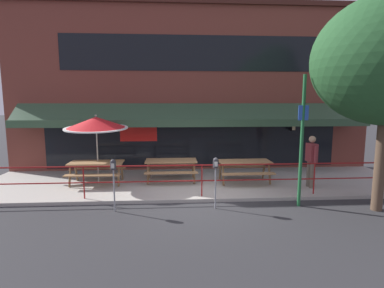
{
  "coord_description": "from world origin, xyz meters",
  "views": [
    {
      "loc": [
        -0.86,
        -8.34,
        2.91
      ],
      "look_at": [
        -0.21,
        1.6,
        1.5
      ],
      "focal_mm": 28.0,
      "sensor_mm": 36.0,
      "label": 1
    }
  ],
  "objects_px": {
    "parking_meter_far": "(216,168)",
    "pedestrian_walking": "(311,159)",
    "street_sign_pole": "(302,140)",
    "picnic_table_left": "(96,166)",
    "picnic_table_right": "(244,165)",
    "patio_umbrella_left": "(96,123)",
    "picnic_table_centre": "(171,164)",
    "parking_meter_near": "(113,169)"
  },
  "relations": [
    {
      "from": "parking_meter_far",
      "to": "pedestrian_walking",
      "type": "bearing_deg",
      "value": 24.34
    },
    {
      "from": "parking_meter_far",
      "to": "street_sign_pole",
      "type": "relative_size",
      "value": 0.39
    },
    {
      "from": "picnic_table_left",
      "to": "picnic_table_right",
      "type": "xyz_separation_m",
      "value": [
        5.12,
        -0.14,
        0.0
      ]
    },
    {
      "from": "patio_umbrella_left",
      "to": "picnic_table_centre",
      "type": "bearing_deg",
      "value": -0.77
    },
    {
      "from": "picnic_table_left",
      "to": "street_sign_pole",
      "type": "distance_m",
      "value": 6.68
    },
    {
      "from": "picnic_table_right",
      "to": "patio_umbrella_left",
      "type": "distance_m",
      "value": 5.34
    },
    {
      "from": "parking_meter_far",
      "to": "picnic_table_centre",
      "type": "bearing_deg",
      "value": 115.07
    },
    {
      "from": "picnic_table_centre",
      "to": "parking_meter_far",
      "type": "height_order",
      "value": "parking_meter_far"
    },
    {
      "from": "picnic_table_centre",
      "to": "street_sign_pole",
      "type": "height_order",
      "value": "street_sign_pole"
    },
    {
      "from": "picnic_table_left",
      "to": "pedestrian_walking",
      "type": "relative_size",
      "value": 1.05
    },
    {
      "from": "picnic_table_centre",
      "to": "parking_meter_near",
      "type": "bearing_deg",
      "value": -119.6
    },
    {
      "from": "parking_meter_near",
      "to": "parking_meter_far",
      "type": "relative_size",
      "value": 1.0
    },
    {
      "from": "picnic_table_centre",
      "to": "parking_meter_far",
      "type": "relative_size",
      "value": 1.27
    },
    {
      "from": "picnic_table_left",
      "to": "patio_umbrella_left",
      "type": "distance_m",
      "value": 1.49
    },
    {
      "from": "picnic_table_right",
      "to": "patio_umbrella_left",
      "type": "relative_size",
      "value": 0.76
    },
    {
      "from": "picnic_table_right",
      "to": "pedestrian_walking",
      "type": "height_order",
      "value": "pedestrian_walking"
    },
    {
      "from": "parking_meter_near",
      "to": "parking_meter_far",
      "type": "height_order",
      "value": "same"
    },
    {
      "from": "picnic_table_centre",
      "to": "parking_meter_near",
      "type": "distance_m",
      "value": 3.07
    },
    {
      "from": "picnic_table_right",
      "to": "parking_meter_far",
      "type": "bearing_deg",
      "value": -120.67
    },
    {
      "from": "pedestrian_walking",
      "to": "street_sign_pole",
      "type": "height_order",
      "value": "street_sign_pole"
    },
    {
      "from": "picnic_table_left",
      "to": "patio_umbrella_left",
      "type": "relative_size",
      "value": 0.76
    },
    {
      "from": "parking_meter_near",
      "to": "parking_meter_far",
      "type": "distance_m",
      "value": 2.71
    },
    {
      "from": "picnic_table_right",
      "to": "parking_meter_near",
      "type": "distance_m",
      "value": 4.7
    },
    {
      "from": "picnic_table_centre",
      "to": "street_sign_pole",
      "type": "bearing_deg",
      "value": -35.32
    },
    {
      "from": "patio_umbrella_left",
      "to": "parking_meter_near",
      "type": "bearing_deg",
      "value": -68.39
    },
    {
      "from": "pedestrian_walking",
      "to": "parking_meter_near",
      "type": "xyz_separation_m",
      "value": [
        -6.1,
        -1.58,
        0.09
      ]
    },
    {
      "from": "pedestrian_walking",
      "to": "street_sign_pole",
      "type": "distance_m",
      "value": 1.97
    },
    {
      "from": "picnic_table_right",
      "to": "parking_meter_far",
      "type": "distance_m",
      "value": 2.68
    },
    {
      "from": "picnic_table_left",
      "to": "pedestrian_walking",
      "type": "xyz_separation_m",
      "value": [
        7.16,
        -0.88,
        0.35
      ]
    },
    {
      "from": "parking_meter_near",
      "to": "parking_meter_far",
      "type": "xyz_separation_m",
      "value": [
        2.71,
        0.05,
        0.0
      ]
    },
    {
      "from": "patio_umbrella_left",
      "to": "street_sign_pole",
      "type": "relative_size",
      "value": 0.65
    },
    {
      "from": "picnic_table_right",
      "to": "patio_umbrella_left",
      "type": "height_order",
      "value": "patio_umbrella_left"
    },
    {
      "from": "parking_meter_near",
      "to": "street_sign_pole",
      "type": "distance_m",
      "value": 5.14
    },
    {
      "from": "picnic_table_left",
      "to": "picnic_table_right",
      "type": "bearing_deg",
      "value": -1.58
    },
    {
      "from": "pedestrian_walking",
      "to": "parking_meter_near",
      "type": "relative_size",
      "value": 1.2
    },
    {
      "from": "parking_meter_near",
      "to": "street_sign_pole",
      "type": "height_order",
      "value": "street_sign_pole"
    },
    {
      "from": "picnic_table_left",
      "to": "parking_meter_near",
      "type": "xyz_separation_m",
      "value": [
        1.06,
        -2.46,
        0.44
      ]
    },
    {
      "from": "picnic_table_right",
      "to": "parking_meter_near",
      "type": "relative_size",
      "value": 1.27
    },
    {
      "from": "picnic_table_left",
      "to": "picnic_table_centre",
      "type": "height_order",
      "value": "same"
    },
    {
      "from": "pedestrian_walking",
      "to": "street_sign_pole",
      "type": "bearing_deg",
      "value": -124.41
    },
    {
      "from": "patio_umbrella_left",
      "to": "parking_meter_near",
      "type": "xyz_separation_m",
      "value": [
        1.06,
        -2.67,
        -1.03
      ]
    },
    {
      "from": "patio_umbrella_left",
      "to": "street_sign_pole",
      "type": "distance_m",
      "value": 6.67
    }
  ]
}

